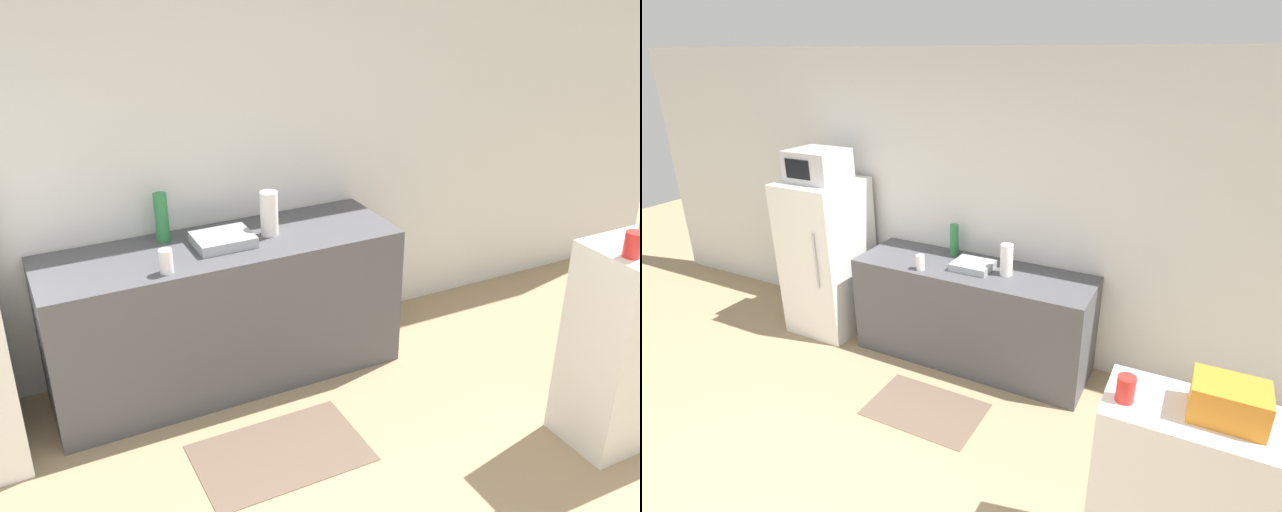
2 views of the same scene
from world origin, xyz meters
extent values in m
cube|color=silver|center=(0.00, 2.79, 1.30)|extent=(8.00, 0.06, 2.60)
cube|color=#4C4C51|center=(0.17, 2.44, 0.44)|extent=(2.04, 0.63, 0.88)
cube|color=#9EA3A8|center=(0.18, 2.43, 0.91)|extent=(0.33, 0.27, 0.06)
cylinder|color=#2D7F42|center=(-0.11, 2.64, 1.02)|extent=(0.08, 0.08, 0.28)
cylinder|color=silver|center=(-0.21, 2.22, 0.94)|extent=(0.07, 0.07, 0.13)
cylinder|color=red|center=(1.64, 0.93, 1.18)|extent=(0.08, 0.08, 0.12)
cylinder|color=white|center=(0.47, 2.44, 1.01)|extent=(0.10, 0.10, 0.26)
cube|color=brown|center=(0.16, 1.64, 0.00)|extent=(0.88, 0.56, 0.01)
camera|label=1|loc=(-0.99, -1.09, 2.49)|focal=40.00mm
camera|label=2|loc=(1.81, -1.01, 2.55)|focal=28.00mm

